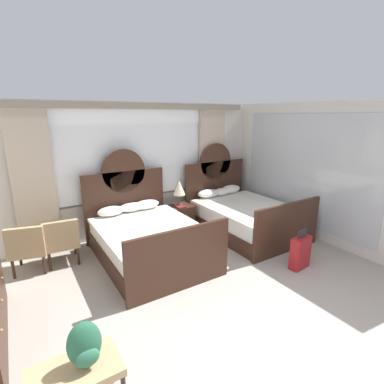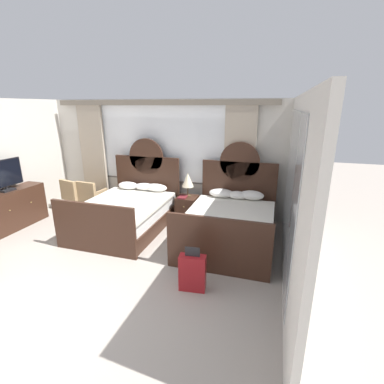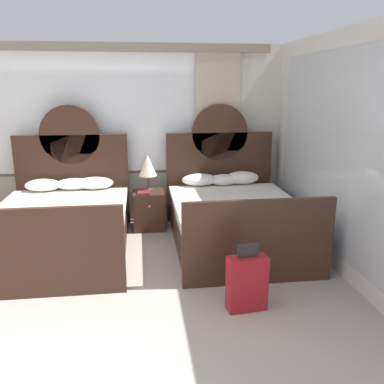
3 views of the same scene
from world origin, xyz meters
TOP-DOWN VIEW (x-y plane):
  - ground_plane at (0.00, 0.00)m, footprint 24.00×24.00m
  - wall_back_window at (0.00, 3.89)m, footprint 5.81×0.22m
  - wall_right_mirror at (2.94, 1.67)m, footprint 0.08×4.48m
  - bed_near_window at (-0.32, 2.63)m, footprint 1.65×2.27m
  - bed_near_mirror at (1.91, 2.63)m, footprint 1.65×2.27m
  - nightstand_between_beds at (0.79, 3.39)m, footprint 0.45×0.48m
  - table_lamp_on_nightstand at (0.79, 3.45)m, footprint 0.27×0.27m
  - book_on_nightstand at (0.72, 3.30)m, footprint 0.18×0.26m
  - armchair_by_window_left at (-1.63, 3.18)m, footprint 0.57×0.57m
  - armchair_by_window_centre at (-2.11, 3.18)m, footprint 0.65×0.65m
  - luggage_bench at (-1.95, 0.32)m, footprint 0.71×0.43m
  - backpack_on_bench at (-1.86, 0.31)m, footprint 0.27×0.21m
  - suitcase_on_floor at (1.65, 0.96)m, footprint 0.39×0.20m

SIDE VIEW (x-z plane):
  - ground_plane at x=0.00m, z-range 0.00..0.00m
  - suitcase_on_floor at x=1.65m, z-range -0.06..0.61m
  - nightstand_between_beds at x=0.79m, z-range 0.00..0.57m
  - bed_near_window at x=-0.32m, z-range -0.54..1.28m
  - bed_near_mirror at x=1.91m, z-range -0.54..1.28m
  - luggage_bench at x=-1.95m, z-range 0.19..0.69m
  - armchair_by_window_left at x=-1.63m, z-range 0.04..0.86m
  - armchair_by_window_centre at x=-2.11m, z-range 0.04..0.86m
  - book_on_nightstand at x=0.72m, z-range 0.57..0.60m
  - backpack_on_bench at x=-1.86m, z-range 0.49..0.89m
  - table_lamp_on_nightstand at x=0.79m, z-range 0.67..1.22m
  - wall_right_mirror at x=2.94m, z-range 0.00..2.70m
  - wall_back_window at x=0.00m, z-range 0.09..2.79m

